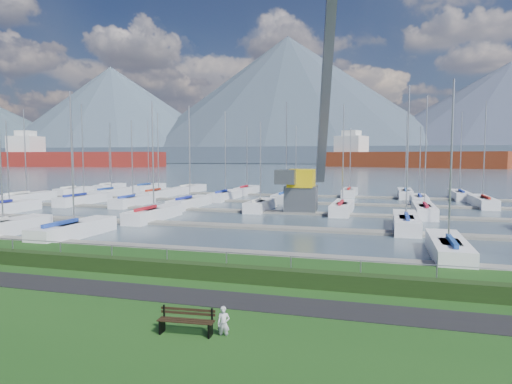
% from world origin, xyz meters
% --- Properties ---
extents(path, '(160.00, 2.00, 0.04)m').
position_xyz_m(path, '(0.00, -3.00, 0.01)').
color(path, black).
rests_on(path, grass).
extents(water, '(800.00, 540.00, 0.20)m').
position_xyz_m(water, '(0.00, 260.00, -0.40)').
color(water, '#3D4E5A').
extents(hedge, '(80.00, 0.70, 0.70)m').
position_xyz_m(hedge, '(0.00, -0.40, 0.35)').
color(hedge, black).
rests_on(hedge, grass).
extents(fence, '(80.00, 0.04, 0.04)m').
position_xyz_m(fence, '(0.00, 0.00, 1.20)').
color(fence, gray).
rests_on(fence, grass).
extents(foothill, '(900.00, 80.00, 12.00)m').
position_xyz_m(foothill, '(0.00, 330.00, 6.00)').
color(foothill, '#3F4B5C').
rests_on(foothill, water).
extents(mountains, '(1190.00, 360.00, 115.00)m').
position_xyz_m(mountains, '(7.35, 404.62, 46.68)').
color(mountains, '#3B4B56').
rests_on(mountains, water).
extents(docks, '(90.00, 41.60, 0.25)m').
position_xyz_m(docks, '(0.00, 26.00, -0.22)').
color(docks, slate).
rests_on(docks, water).
extents(bench_right, '(1.83, 0.56, 0.85)m').
position_xyz_m(bench_right, '(2.99, -6.56, 0.42)').
color(bench_right, black).
rests_on(bench_right, grass).
extents(person, '(0.43, 0.33, 1.08)m').
position_xyz_m(person, '(4.16, -6.37, 0.54)').
color(person, '#B5B4BC').
rests_on(person, grass).
extents(crane, '(5.86, 13.23, 22.35)m').
position_xyz_m(crane, '(1.06, 28.19, 5.33)').
color(crane, slate).
rests_on(crane, water).
extents(cargo_ship_west, '(91.02, 28.41, 21.50)m').
position_xyz_m(cargo_ship_west, '(-152.11, 188.39, 3.64)').
color(cargo_ship_west, maroon).
rests_on(cargo_ship_west, water).
extents(cargo_ship_mid, '(89.52, 46.76, 21.50)m').
position_xyz_m(cargo_ship_mid, '(16.22, 221.95, 3.65)').
color(cargo_ship_mid, maroon).
rests_on(cargo_ship_mid, water).
extents(sailboat_fleet, '(74.80, 49.47, 13.04)m').
position_xyz_m(sailboat_fleet, '(-4.55, 30.37, 5.38)').
color(sailboat_fleet, navy).
rests_on(sailboat_fleet, water).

